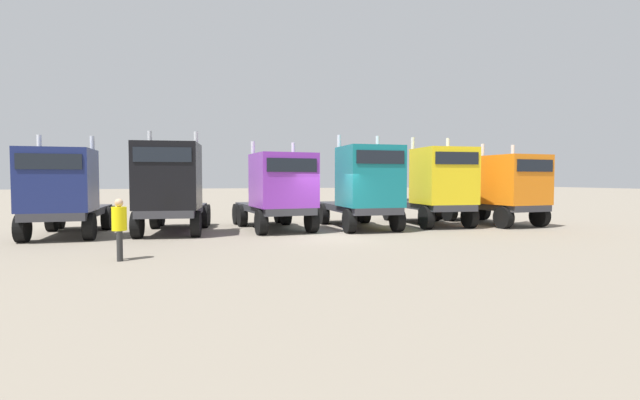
% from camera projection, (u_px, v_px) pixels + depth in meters
% --- Properties ---
extents(ground, '(200.00, 200.00, 0.00)m').
position_uv_depth(ground, '(331.00, 237.00, 18.12)').
color(ground, gray).
extents(semi_truck_navy, '(2.57, 6.07, 4.03)m').
position_uv_depth(semi_truck_navy, '(64.00, 192.00, 17.82)').
color(semi_truck_navy, '#333338').
rests_on(semi_truck_navy, ground).
extents(semi_truck_black, '(3.23, 6.15, 4.32)m').
position_uv_depth(semi_truck_black, '(171.00, 187.00, 18.84)').
color(semi_truck_black, '#333338').
rests_on(semi_truck_black, ground).
extents(semi_truck_purple, '(3.11, 6.25, 3.97)m').
position_uv_depth(semi_truck_purple, '(279.00, 190.00, 20.13)').
color(semi_truck_purple, '#333338').
rests_on(semi_truck_purple, ground).
extents(semi_truck_teal, '(2.65, 6.42, 4.32)m').
position_uv_depth(semi_truck_teal, '(364.00, 187.00, 20.68)').
color(semi_truck_teal, '#333338').
rests_on(semi_truck_teal, ground).
extents(semi_truck_yellow, '(2.85, 6.05, 4.34)m').
position_uv_depth(semi_truck_yellow, '(437.00, 186.00, 22.11)').
color(semi_truck_yellow, '#333338').
rests_on(semi_truck_yellow, ground).
extents(semi_truck_orange, '(3.07, 6.54, 4.03)m').
position_uv_depth(semi_truck_orange, '(504.00, 190.00, 22.61)').
color(semi_truck_orange, '#333338').
rests_on(semi_truck_orange, ground).
extents(visitor_in_hivis, '(0.45, 0.46, 1.74)m').
position_uv_depth(visitor_in_hivis, '(119.00, 225.00, 12.82)').
color(visitor_in_hivis, '#292929').
rests_on(visitor_in_hivis, ground).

